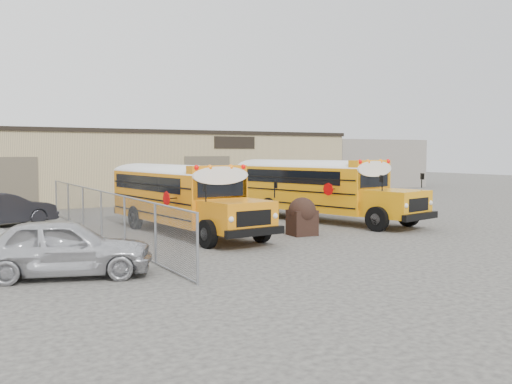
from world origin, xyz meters
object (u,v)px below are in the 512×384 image
school_bus_right (234,180)px  car_silver (63,247)px  tarp_bundle (302,216)px  school_bus_left (125,186)px  car_dark (2,209)px

school_bus_right → car_silver: 17.28m
school_bus_right → car_silver: school_bus_right is taller
tarp_bundle → school_bus_left: bearing=116.2°
school_bus_right → car_dark: size_ratio=2.27×
school_bus_right → tarp_bundle: 9.86m
school_bus_left → school_bus_right: 6.42m
car_dark → school_bus_left: bearing=-106.8°
car_dark → school_bus_right: bearing=-104.8°
school_bus_left → car_dark: bearing=-177.6°
school_bus_left → car_dark: (-5.57, -0.23, -0.87)m
school_bus_left → tarp_bundle: bearing=-63.8°
school_bus_left → car_dark: school_bus_left is taller
school_bus_right → car_dark: (-11.95, -0.93, -0.95)m
school_bus_left → car_dark: 5.64m
tarp_bundle → car_silver: car_silver is taller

